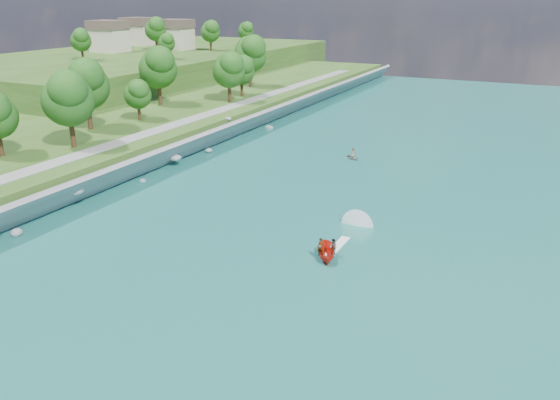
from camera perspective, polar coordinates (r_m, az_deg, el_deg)
The scene contains 9 objects.
ground at distance 44.65m, azimuth -7.91°, elevation -10.86°, with size 260.00×260.00×0.00m, color #2D5119.
river_water at distance 60.31m, azimuth 2.75°, elevation -2.04°, with size 55.00×240.00×0.10m, color #196261.
ridge_west at distance 165.02m, azimuth -13.49°, elevation 13.35°, with size 60.00×120.00×9.00m, color #2D5119.
riprap_bank at distance 72.95m, azimuth -16.33°, elevation 2.60°, with size 4.80×236.00×4.37m.
riverside_path at distance 77.42m, azimuth -19.84°, elevation 4.57°, with size 3.00×200.00×0.10m, color gray.
ridge_houses at distance 172.05m, azimuth -14.30°, elevation 16.50°, with size 29.50×29.50×8.40m.
trees_ridge at distance 158.75m, azimuth -10.83°, elevation 16.64°, with size 22.82×57.21×10.72m.
motorboat at distance 52.86m, azimuth 5.64°, elevation -4.71°, with size 3.60×18.76×2.15m.
raft at distance 83.70m, azimuth 7.61°, elevation 4.53°, with size 3.15×3.04×1.63m.
Camera 1 is at (22.28, -31.15, 22.97)m, focal length 35.00 mm.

